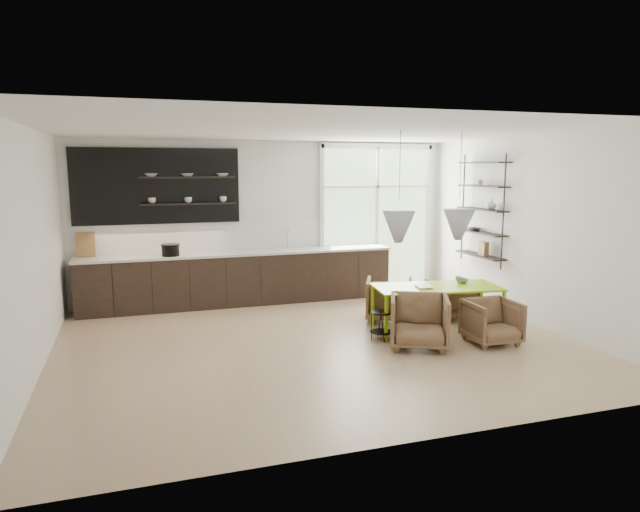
{
  "coord_description": "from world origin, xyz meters",
  "views": [
    {
      "loc": [
        -2.35,
        -7.27,
        2.43
      ],
      "look_at": [
        0.22,
        0.6,
        1.13
      ],
      "focal_mm": 32.0,
      "sensor_mm": 36.0,
      "label": 1
    }
  ],
  "objects_px": {
    "armchair_back_left": "(389,299)",
    "wire_stool": "(381,322)",
    "dining_table": "(437,289)",
    "armchair_front_left": "(419,321)",
    "armchair_back_right": "(453,298)",
    "armchair_front_right": "(492,322)"
  },
  "relations": [
    {
      "from": "dining_table",
      "to": "wire_stool",
      "type": "relative_size",
      "value": 4.82
    },
    {
      "from": "armchair_back_left",
      "to": "wire_stool",
      "type": "distance_m",
      "value": 1.09
    },
    {
      "from": "armchair_back_left",
      "to": "armchair_front_right",
      "type": "bearing_deg",
      "value": 143.55
    },
    {
      "from": "armchair_back_right",
      "to": "armchair_front_right",
      "type": "relative_size",
      "value": 1.02
    },
    {
      "from": "dining_table",
      "to": "wire_stool",
      "type": "bearing_deg",
      "value": -161.7
    },
    {
      "from": "armchair_front_right",
      "to": "armchair_back_left",
      "type": "bearing_deg",
      "value": 119.71
    },
    {
      "from": "armchair_back_left",
      "to": "wire_stool",
      "type": "bearing_deg",
      "value": 84.77
    },
    {
      "from": "armchair_back_left",
      "to": "armchair_front_left",
      "type": "distance_m",
      "value": 1.41
    },
    {
      "from": "dining_table",
      "to": "wire_stool",
      "type": "xyz_separation_m",
      "value": [
        -0.97,
        -0.17,
        -0.37
      ]
    },
    {
      "from": "armchair_front_left",
      "to": "wire_stool",
      "type": "relative_size",
      "value": 1.95
    },
    {
      "from": "dining_table",
      "to": "armchair_back_left",
      "type": "bearing_deg",
      "value": 126.95
    },
    {
      "from": "wire_stool",
      "to": "armchair_front_left",
      "type": "bearing_deg",
      "value": -53.54
    },
    {
      "from": "dining_table",
      "to": "armchair_front_left",
      "type": "distance_m",
      "value": 0.93
    },
    {
      "from": "wire_stool",
      "to": "dining_table",
      "type": "bearing_deg",
      "value": 9.85
    },
    {
      "from": "armchair_back_left",
      "to": "armchair_front_right",
      "type": "xyz_separation_m",
      "value": [
        0.83,
        -1.56,
        -0.03
      ]
    },
    {
      "from": "armchair_back_left",
      "to": "armchair_back_right",
      "type": "distance_m",
      "value": 1.08
    },
    {
      "from": "wire_stool",
      "to": "armchair_back_right",
      "type": "bearing_deg",
      "value": 25.86
    },
    {
      "from": "armchair_back_right",
      "to": "wire_stool",
      "type": "distance_m",
      "value": 1.81
    },
    {
      "from": "dining_table",
      "to": "armchair_back_right",
      "type": "height_order",
      "value": "dining_table"
    },
    {
      "from": "armchair_back_right",
      "to": "armchair_front_right",
      "type": "height_order",
      "value": "armchair_back_right"
    },
    {
      "from": "armchair_back_right",
      "to": "armchair_front_left",
      "type": "height_order",
      "value": "armchair_front_left"
    },
    {
      "from": "armchair_back_left",
      "to": "armchair_front_left",
      "type": "height_order",
      "value": "armchair_front_left"
    }
  ]
}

